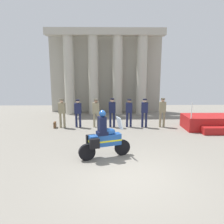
# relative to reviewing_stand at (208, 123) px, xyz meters

# --- Properties ---
(ground_plane) EXTENTS (28.00, 28.00, 0.00)m
(ground_plane) POSITION_rel_reviewing_stand_xyz_m (-4.99, -5.45, -0.38)
(ground_plane) COLOR gray
(colonnade_backdrop) EXTENTS (8.67, 1.61, 6.36)m
(colonnade_backdrop) POSITION_rel_reviewing_stand_xyz_m (-5.91, 5.01, 3.04)
(colonnade_backdrop) COLOR #A49F91
(colonnade_backdrop) RESTS_ON ground_plane
(reviewing_stand) EXTENTS (2.68, 2.11, 1.68)m
(reviewing_stand) POSITION_rel_reviewing_stand_xyz_m (0.00, 0.00, 0.00)
(reviewing_stand) COLOR #A51919
(reviewing_stand) RESTS_ON ground_plane
(officer_in_row_0) EXTENTS (0.41, 0.27, 1.70)m
(officer_in_row_0) POSITION_rel_reviewing_stand_xyz_m (-8.41, 0.48, 0.63)
(officer_in_row_0) COLOR #847A5B
(officer_in_row_0) RESTS_ON ground_plane
(officer_in_row_1) EXTENTS (0.41, 0.27, 1.66)m
(officer_in_row_1) POSITION_rel_reviewing_stand_xyz_m (-7.50, 0.56, 0.60)
(officer_in_row_1) COLOR #191E42
(officer_in_row_1) RESTS_ON ground_plane
(officer_in_row_2) EXTENTS (0.41, 0.27, 1.68)m
(officer_in_row_2) POSITION_rel_reviewing_stand_xyz_m (-6.45, 0.58, 0.61)
(officer_in_row_2) COLOR gray
(officer_in_row_2) RESTS_ON ground_plane
(officer_in_row_3) EXTENTS (0.41, 0.27, 1.71)m
(officer_in_row_3) POSITION_rel_reviewing_stand_xyz_m (-5.49, 0.57, 0.64)
(officer_in_row_3) COLOR #141938
(officer_in_row_3) RESTS_ON ground_plane
(officer_in_row_4) EXTENTS (0.41, 0.27, 1.67)m
(officer_in_row_4) POSITION_rel_reviewing_stand_xyz_m (-4.50, 0.58, 0.61)
(officer_in_row_4) COLOR #191E42
(officer_in_row_4) RESTS_ON ground_plane
(officer_in_row_5) EXTENTS (0.41, 0.27, 1.70)m
(officer_in_row_5) POSITION_rel_reviewing_stand_xyz_m (-3.60, 0.47, 0.63)
(officer_in_row_5) COLOR #191E42
(officer_in_row_5) RESTS_ON ground_plane
(officer_in_row_6) EXTENTS (0.41, 0.27, 1.73)m
(officer_in_row_6) POSITION_rel_reviewing_stand_xyz_m (-2.53, 0.53, 0.65)
(officer_in_row_6) COLOR #847A5B
(officer_in_row_6) RESTS_ON ground_plane
(motorcycle_with_rider) EXTENTS (2.01, 0.97, 1.90)m
(motorcycle_with_rider) POSITION_rel_reviewing_stand_xyz_m (-5.92, -4.01, 0.42)
(motorcycle_with_rider) COLOR black
(motorcycle_with_rider) RESTS_ON ground_plane
(briefcase_on_ground) EXTENTS (0.10, 0.32, 0.36)m
(briefcase_on_ground) POSITION_rel_reviewing_stand_xyz_m (-8.86, 0.44, -0.20)
(briefcase_on_ground) COLOR brown
(briefcase_on_ground) RESTS_ON ground_plane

